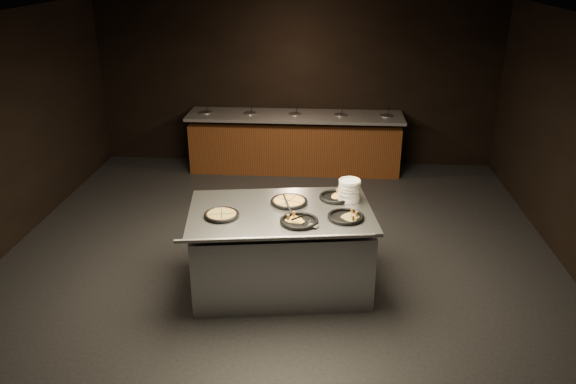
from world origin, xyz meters
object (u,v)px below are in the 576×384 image
plate_stack (349,190)px  pan_cheese_whole (289,201)px  pan_veggie_whole (222,215)px  serving_counter (281,251)px

plate_stack → pan_cheese_whole: bearing=-169.5°
plate_stack → pan_veggie_whole: bearing=-158.9°
pan_veggie_whole → pan_cheese_whole: 0.80m
serving_counter → pan_veggie_whole: size_ratio=5.69×
pan_cheese_whole → pan_veggie_whole: bearing=-149.9°
pan_veggie_whole → serving_counter: bearing=17.6°
pan_veggie_whole → pan_cheese_whole: (0.69, 0.40, 0.00)m
serving_counter → pan_cheese_whole: (0.08, 0.21, 0.52)m
serving_counter → pan_cheese_whole: bearing=61.4°
plate_stack → pan_veggie_whole: plate_stack is taller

